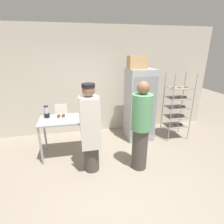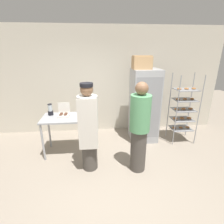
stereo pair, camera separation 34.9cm
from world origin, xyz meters
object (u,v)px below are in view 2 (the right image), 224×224
Objects in this scene: blender_pitcher at (50,110)px; person_customer at (139,128)px; refrigerator at (144,106)px; cardboard_storage_box at (142,63)px; baking_rack at (183,109)px; person_baker at (88,127)px; donut_box at (64,114)px.

person_customer is at bearing -27.05° from blender_pitcher.
cardboard_storage_box is at bearing -174.52° from refrigerator.
person_customer reaches higher than blender_pitcher.
cardboard_storage_box is (-1.08, 0.18, 1.12)m from baking_rack.
person_baker is 0.98× the size of person_customer.
blender_pitcher is (-3.18, -0.14, 0.13)m from baking_rack.
refrigerator is 6.39× the size of donut_box.
person_baker reaches higher than donut_box.
refrigerator is 1.06× the size of person_baker.
person_baker is (-1.24, -1.12, -1.07)m from cardboard_storage_box.
cardboard_storage_box reaches higher than baking_rack.
baking_rack is at bearing 22.02° from person_baker.
blender_pitcher is at bearing -177.47° from baking_rack.
baking_rack is 2.89m from donut_box.
baking_rack is 1.56m from cardboard_storage_box.
person_customer reaches higher than baking_rack.
cardboard_storage_box reaches higher than blender_pitcher.
donut_box is 0.88m from person_baker.
person_customer is at bearing -109.02° from refrigerator.
baking_rack is 1.00× the size of person_baker.
blender_pitcher is 0.59× the size of cardboard_storage_box.
blender_pitcher is (-0.30, 0.12, 0.07)m from donut_box.
baking_rack is 2.50m from person_baker.
donut_box is at bearing 151.99° from person_customer.
refrigerator is at bearing 8.50° from blender_pitcher.
donut_box is at bearing -174.76° from baking_rack.
cardboard_storage_box is (1.80, 0.44, 1.05)m from donut_box.
person_customer is at bearing -142.59° from baking_rack.
person_customer reaches higher than person_baker.
person_baker is (-2.32, -0.94, 0.04)m from baking_rack.
person_customer is (-0.43, -1.25, -0.02)m from refrigerator.
person_customer is at bearing -103.92° from cardboard_storage_box.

